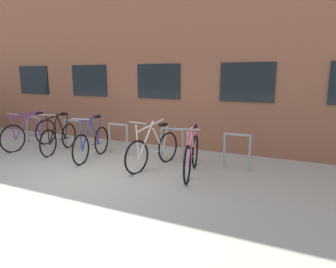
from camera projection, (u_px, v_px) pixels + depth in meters
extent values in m
plane|color=#B2ADA0|center=(83.00, 180.00, 5.78)|extent=(42.00, 42.00, 0.00)
cube|color=brown|center=(205.00, 35.00, 11.37)|extent=(28.00, 7.75, 6.94)
cube|color=black|center=(34.00, 80.00, 10.28)|extent=(1.30, 0.04, 0.94)
cube|color=black|center=(89.00, 81.00, 9.26)|extent=(1.30, 0.04, 0.94)
cube|color=black|center=(158.00, 81.00, 8.24)|extent=(1.30, 0.04, 0.94)
cube|color=black|center=(247.00, 82.00, 7.22)|extent=(1.30, 0.04, 0.94)
cylinder|color=gray|center=(27.00, 129.00, 8.98)|extent=(0.05, 0.05, 0.76)
cylinder|color=gray|center=(40.00, 131.00, 8.75)|extent=(0.05, 0.05, 0.76)
cylinder|color=gray|center=(33.00, 117.00, 8.79)|extent=(0.54, 0.05, 0.05)
cylinder|color=gray|center=(65.00, 133.00, 8.34)|extent=(0.05, 0.05, 0.76)
cylinder|color=gray|center=(80.00, 135.00, 8.11)|extent=(0.05, 0.05, 0.76)
cylinder|color=gray|center=(72.00, 121.00, 8.15)|extent=(0.54, 0.05, 0.05)
cylinder|color=gray|center=(110.00, 138.00, 7.70)|extent=(0.05, 0.05, 0.76)
cylinder|color=gray|center=(127.00, 140.00, 7.48)|extent=(0.05, 0.05, 0.76)
cylinder|color=gray|center=(118.00, 124.00, 7.52)|extent=(0.54, 0.05, 0.05)
cylinder|color=gray|center=(162.00, 144.00, 7.07)|extent=(0.05, 0.05, 0.76)
cylinder|color=gray|center=(183.00, 146.00, 6.84)|extent=(0.05, 0.05, 0.76)
cylinder|color=gray|center=(172.00, 129.00, 6.88)|extent=(0.54, 0.05, 0.05)
cylinder|color=gray|center=(224.00, 151.00, 6.43)|extent=(0.05, 0.05, 0.76)
cylinder|color=gray|center=(250.00, 154.00, 6.20)|extent=(0.05, 0.05, 0.76)
cylinder|color=gray|center=(238.00, 135.00, 6.24)|extent=(0.54, 0.05, 0.05)
torus|color=black|center=(46.00, 132.00, 8.70)|extent=(0.07, 0.74, 0.74)
torus|color=black|center=(13.00, 139.00, 7.79)|extent=(0.07, 0.74, 0.74)
cylinder|color=#722D99|center=(22.00, 127.00, 7.99)|extent=(0.05, 0.50, 0.68)
cylinder|color=#722D99|center=(35.00, 126.00, 8.35)|extent=(0.05, 0.38, 0.61)
cylinder|color=#722D99|center=(26.00, 115.00, 8.08)|extent=(0.07, 0.82, 0.11)
cylinder|color=#722D99|center=(38.00, 135.00, 8.48)|extent=(0.04, 0.53, 0.08)
cylinder|color=#722D99|center=(43.00, 123.00, 8.57)|extent=(0.03, 0.20, 0.55)
cylinder|color=#722D99|center=(13.00, 127.00, 7.76)|extent=(0.03, 0.08, 0.61)
cube|color=black|center=(39.00, 113.00, 8.44)|extent=(0.11, 0.20, 0.06)
cylinder|color=gray|center=(12.00, 114.00, 7.71)|extent=(0.44, 0.04, 0.03)
torus|color=black|center=(69.00, 136.00, 8.29)|extent=(0.20, 0.69, 0.70)
torus|color=black|center=(48.00, 143.00, 7.38)|extent=(0.20, 0.69, 0.70)
cylinder|color=black|center=(54.00, 129.00, 7.57)|extent=(0.14, 0.45, 0.73)
cylinder|color=black|center=(62.00, 128.00, 7.92)|extent=(0.11, 0.33, 0.66)
cylinder|color=black|center=(56.00, 116.00, 7.65)|extent=(0.20, 0.71, 0.11)
cylinder|color=black|center=(64.00, 138.00, 8.07)|extent=(0.13, 0.47, 0.07)
cylinder|color=black|center=(66.00, 126.00, 8.15)|extent=(0.07, 0.20, 0.60)
cylinder|color=black|center=(48.00, 130.00, 7.34)|extent=(0.04, 0.08, 0.67)
cube|color=black|center=(64.00, 114.00, 8.00)|extent=(0.14, 0.22, 0.06)
cylinder|color=gray|center=(47.00, 115.00, 7.29)|extent=(0.43, 0.12, 0.03)
torus|color=black|center=(168.00, 147.00, 6.94)|extent=(0.17, 0.71, 0.71)
torus|color=black|center=(137.00, 157.00, 6.10)|extent=(0.17, 0.71, 0.71)
cylinder|color=silver|center=(146.00, 140.00, 6.27)|extent=(0.13, 0.51, 0.75)
cylinder|color=silver|center=(158.00, 140.00, 6.61)|extent=(0.11, 0.39, 0.59)
cylinder|color=silver|center=(151.00, 125.00, 6.35)|extent=(0.19, 0.84, 0.19)
cylinder|color=silver|center=(161.00, 151.00, 6.73)|extent=(0.12, 0.53, 0.07)
cylinder|color=silver|center=(166.00, 137.00, 6.82)|extent=(0.06, 0.20, 0.53)
cylinder|color=silver|center=(137.00, 141.00, 6.05)|extent=(0.04, 0.08, 0.68)
cube|color=black|center=(163.00, 125.00, 6.69)|extent=(0.14, 0.22, 0.06)
cylinder|color=gray|center=(138.00, 123.00, 6.00)|extent=(0.44, 0.11, 0.03)
torus|color=black|center=(195.00, 151.00, 6.52)|extent=(0.20, 0.73, 0.74)
torus|color=black|center=(187.00, 165.00, 5.54)|extent=(0.20, 0.73, 0.74)
cylinder|color=pink|center=(190.00, 146.00, 5.75)|extent=(0.14, 0.49, 0.70)
cylinder|color=pink|center=(193.00, 144.00, 6.14)|extent=(0.11, 0.36, 0.62)
cylinder|color=pink|center=(191.00, 129.00, 5.85)|extent=(0.21, 0.79, 0.11)
cylinder|color=pink|center=(193.00, 156.00, 6.28)|extent=(0.13, 0.51, 0.08)
cylinder|color=pink|center=(195.00, 140.00, 6.38)|extent=(0.07, 0.20, 0.56)
cylinder|color=pink|center=(188.00, 148.00, 5.50)|extent=(0.04, 0.08, 0.63)
cube|color=black|center=(194.00, 126.00, 6.23)|extent=(0.14, 0.22, 0.06)
cylinder|color=gray|center=(188.00, 129.00, 5.46)|extent=(0.44, 0.12, 0.03)
torus|color=black|center=(102.00, 141.00, 7.64)|extent=(0.17, 0.71, 0.71)
torus|color=black|center=(81.00, 150.00, 6.70)|extent=(0.17, 0.71, 0.71)
cylinder|color=#233893|center=(86.00, 134.00, 6.90)|extent=(0.12, 0.47, 0.73)
cylinder|color=#233893|center=(95.00, 132.00, 7.27)|extent=(0.10, 0.35, 0.68)
cylinder|color=#233893|center=(89.00, 119.00, 6.99)|extent=(0.18, 0.76, 0.08)
cylinder|color=#233893|center=(97.00, 144.00, 7.41)|extent=(0.12, 0.49, 0.07)
cylinder|color=#233893|center=(99.00, 129.00, 7.50)|extent=(0.06, 0.20, 0.62)
cylinder|color=#233893|center=(81.00, 135.00, 6.66)|extent=(0.04, 0.08, 0.66)
cube|color=black|center=(97.00, 117.00, 7.35)|extent=(0.14, 0.22, 0.06)
cylinder|color=gray|center=(80.00, 119.00, 6.62)|extent=(0.44, 0.11, 0.03)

